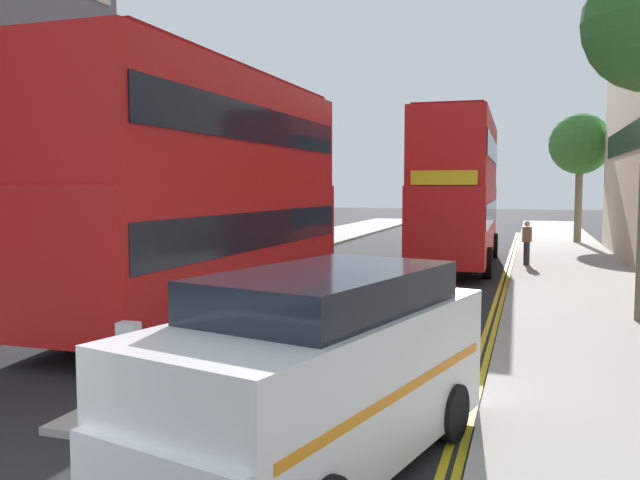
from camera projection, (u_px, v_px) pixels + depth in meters
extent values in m
cube|color=#9E9991|center=(583.00, 294.00, 18.10)|extent=(4.00, 80.00, 0.14)
cube|color=#9E9991|center=(167.00, 275.00, 22.05)|extent=(4.00, 80.00, 0.14)
cube|color=yellow|center=(501.00, 305.00, 16.85)|extent=(0.10, 56.00, 0.01)
cube|color=yellow|center=(494.00, 304.00, 16.90)|extent=(0.10, 56.00, 0.01)
cube|color=#9E9991|center=(130.00, 407.00, 8.86)|extent=(1.10, 2.20, 0.10)
cube|color=silver|center=(130.00, 398.00, 8.85)|extent=(0.36, 0.28, 0.16)
cube|color=white|center=(129.00, 357.00, 8.81)|extent=(0.28, 0.20, 0.95)
cube|color=blue|center=(124.00, 345.00, 8.69)|extent=(0.22, 0.01, 0.26)
cube|color=yellow|center=(125.00, 373.00, 8.72)|extent=(0.22, 0.01, 0.20)
cube|color=red|center=(214.00, 241.00, 15.39)|extent=(2.63, 10.83, 2.60)
cube|color=red|center=(213.00, 131.00, 15.19)|extent=(2.58, 10.61, 2.50)
cube|color=black|center=(214.00, 228.00, 15.37)|extent=(2.66, 10.40, 0.84)
cube|color=black|center=(213.00, 127.00, 15.18)|extent=(2.65, 10.18, 0.80)
cube|color=yellow|center=(295.00, 178.00, 20.35)|extent=(2.00, 0.09, 0.44)
cube|color=maroon|center=(212.00, 74.00, 15.08)|extent=(2.37, 9.75, 0.10)
cylinder|color=black|center=(230.00, 273.00, 19.05)|extent=(0.31, 1.04, 1.04)
cylinder|color=black|center=(312.00, 277.00, 18.26)|extent=(0.31, 1.04, 1.04)
cylinder|color=black|center=(76.00, 316.00, 12.72)|extent=(0.31, 1.04, 1.04)
cylinder|color=black|center=(191.00, 325.00, 11.93)|extent=(0.31, 1.04, 1.04)
cube|color=red|center=(458.00, 220.00, 25.18)|extent=(2.72, 10.85, 2.60)
cube|color=red|center=(459.00, 153.00, 24.97)|extent=(2.66, 10.63, 2.50)
cube|color=black|center=(458.00, 212.00, 25.15)|extent=(2.74, 10.42, 0.84)
cube|color=black|center=(459.00, 150.00, 24.97)|extent=(2.72, 10.20, 0.80)
cube|color=yellow|center=(444.00, 178.00, 19.92)|extent=(2.00, 0.10, 0.44)
cube|color=maroon|center=(460.00, 118.00, 24.87)|extent=(2.45, 9.76, 0.10)
cylinder|color=black|center=(487.00, 263.00, 21.72)|extent=(0.32, 1.05, 1.04)
cylinder|color=black|center=(412.00, 260.00, 22.43)|extent=(0.32, 1.05, 1.04)
cylinder|color=black|center=(494.00, 245.00, 28.12)|extent=(0.32, 1.05, 1.04)
cylinder|color=black|center=(435.00, 244.00, 28.83)|extent=(0.32, 1.05, 1.04)
cube|color=white|center=(322.00, 381.00, 7.02)|extent=(3.01, 5.03, 1.50)
cube|color=black|center=(329.00, 305.00, 7.08)|extent=(2.42, 3.38, 0.76)
cube|color=white|center=(201.00, 469.00, 5.46)|extent=(2.04, 1.59, 0.67)
cube|color=orange|center=(322.00, 377.00, 7.02)|extent=(2.94, 4.67, 0.10)
cylinder|color=black|center=(161.00, 466.00, 6.32)|extent=(0.38, 0.71, 0.68)
cylinder|color=black|center=(451.00, 412.00, 7.82)|extent=(0.38, 0.71, 0.68)
cylinder|color=black|center=(322.00, 388.00, 8.78)|extent=(0.38, 0.71, 0.68)
cylinder|color=#2D2D38|center=(527.00, 253.00, 24.31)|extent=(0.22, 0.22, 0.85)
cube|color=#8C6647|center=(527.00, 234.00, 24.25)|extent=(0.34, 0.22, 0.56)
sphere|color=beige|center=(527.00, 224.00, 24.22)|extent=(0.20, 0.20, 0.20)
cylinder|color=#6B6047|center=(578.00, 202.00, 34.25)|extent=(0.37, 0.37, 4.16)
cylinder|color=#6B6047|center=(592.00, 154.00, 33.77)|extent=(0.33, 1.26, 0.93)
cylinder|color=#6B6047|center=(577.00, 154.00, 34.65)|extent=(1.26, 0.38, 0.93)
cylinder|color=#6B6047|center=(568.00, 154.00, 34.10)|extent=(0.39, 1.28, 0.95)
cylinder|color=#6B6047|center=(583.00, 155.00, 33.56)|extent=(1.04, 0.36, 0.78)
sphere|color=#33702D|center=(580.00, 144.00, 34.01)|extent=(3.12, 3.12, 3.12)
cylinder|color=#6B6047|center=(632.00, 51.00, 14.16)|extent=(0.86, 0.82, 0.80)
cylinder|color=#6B6047|center=(624.00, 39.00, 13.60)|extent=(0.73, 1.30, 1.02)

